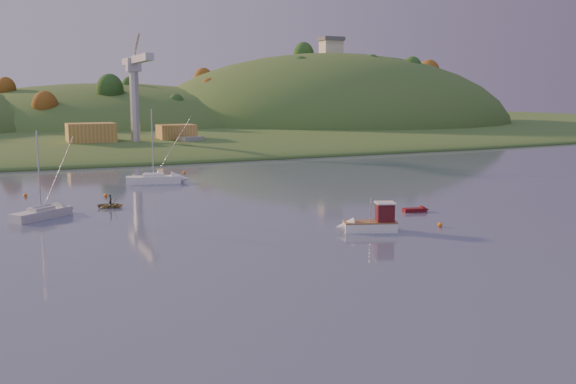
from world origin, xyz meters
name	(u,v)px	position (x,y,z in m)	size (l,w,h in m)	color
ground	(441,293)	(0.00, 0.00, 0.00)	(500.00, 500.00, 0.00)	#364259
far_shore	(76,130)	(0.00, 230.00, 0.00)	(620.00, 220.00, 1.50)	#2B4E1F
shore_slope	(100,141)	(0.00, 165.00, 0.00)	(640.00, 150.00, 7.00)	#2B4E1F
hill_center	(110,132)	(10.00, 210.00, 0.00)	(140.00, 120.00, 36.00)	#2B4E1F
hill_right	(330,129)	(95.00, 195.00, 0.00)	(150.00, 130.00, 60.00)	#2B4E1F
hilltop_house	(331,45)	(95.00, 195.00, 33.40)	(9.00, 7.00, 6.45)	beige
hillside_trees	(92,137)	(0.00, 185.00, 0.00)	(280.00, 50.00, 32.00)	#1A4A1A
wharf	(147,147)	(5.00, 122.00, 1.20)	(42.00, 16.00, 2.40)	slate
shed_west	(91,133)	(-8.00, 123.00, 4.80)	(11.00, 8.00, 4.80)	#A38036
shed_east	(177,133)	(13.00, 124.00, 4.40)	(9.00, 7.00, 4.00)	#A38036
dock_crane	(135,81)	(2.00, 118.39, 17.17)	(3.20, 28.00, 20.30)	#B7B7BC
fishing_boat	(366,223)	(5.97, 20.21, 0.90)	(6.67, 4.04, 4.07)	silver
sailboat_near	(41,213)	(-24.30, 41.52, 0.67)	(7.09, 6.11, 10.06)	silver
sailboat_far	(154,179)	(-6.11, 65.13, 0.76)	(8.85, 4.27, 11.79)	white
canoe	(111,205)	(-15.91, 45.55, 0.33)	(2.25, 3.15, 0.65)	#9C8E56
paddler	(111,202)	(-15.91, 45.55, 0.71)	(0.51, 0.34, 1.41)	black
red_tender	(419,210)	(17.73, 27.25, 0.23)	(3.43, 1.77, 1.11)	#560C11
work_vessel	(191,146)	(15.00, 118.00, 1.31)	(15.17, 10.25, 3.68)	#4F5C67
buoy_0	(440,225)	(14.37, 18.86, 0.25)	(0.50, 0.50, 0.50)	orange
buoy_1	(377,204)	(15.39, 33.02, 0.25)	(0.50, 0.50, 0.50)	orange
buoy_2	(25,195)	(-25.32, 59.07, 0.25)	(0.50, 0.50, 0.50)	orange
buoy_3	(106,195)	(-15.22, 54.12, 0.25)	(0.50, 0.50, 0.50)	orange
buoy_4	(184,172)	(1.65, 75.28, 0.25)	(0.50, 0.50, 0.50)	orange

